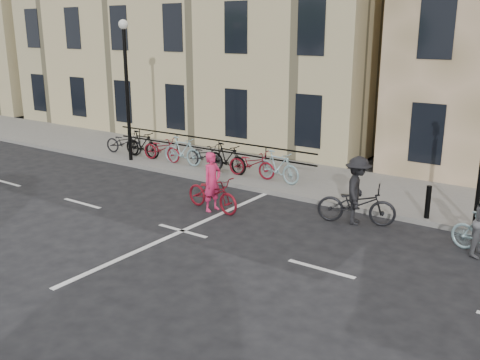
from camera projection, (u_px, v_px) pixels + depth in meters
The scene contains 9 objects.
ground at pixel (183, 231), 13.89m from camera, with size 120.00×120.00×0.00m, color black.
sidewalk at pixel (206, 162), 20.81m from camera, with size 46.00×4.00×0.15m, color slate.
building_west at pixel (214, 28), 27.73m from camera, with size 20.00×10.00×10.00m, color tan.
building_far at pixel (22, 36), 37.29m from camera, with size 12.00×10.00×9.00m, color tan.
lamp_post at pixel (126, 73), 20.02m from camera, with size 0.36×0.36×5.28m.
bollard_east at pixel (428, 202), 14.30m from camera, with size 0.14×0.14×0.90m, color black.
parked_bikes at pixel (193, 153), 19.83m from camera, with size 9.35×1.23×1.05m.
cyclist_pink at pixel (212, 190), 15.35m from camera, with size 2.00×0.91×1.72m.
cyclist_dark at pixel (357, 198), 14.26m from camera, with size 2.20×1.35×1.85m.
Camera 1 is at (8.72, -9.78, 5.02)m, focal length 40.00 mm.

